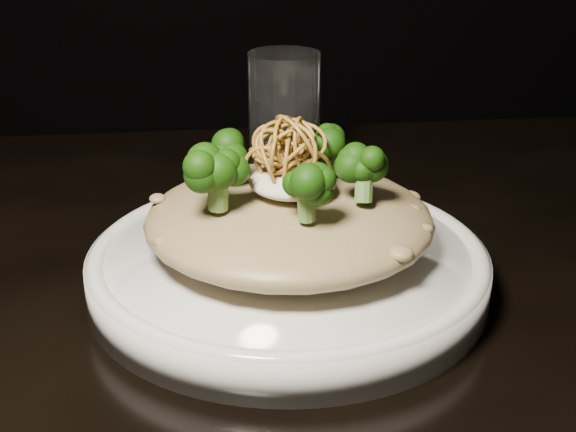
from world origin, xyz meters
name	(u,v)px	position (x,y,z in m)	size (l,w,h in m)	color
table	(340,403)	(0.00, 0.00, 0.67)	(1.10, 0.80, 0.75)	black
plate	(288,270)	(-0.03, 0.02, 0.76)	(0.28, 0.28, 0.03)	silver
risotto	(289,219)	(-0.03, 0.03, 0.80)	(0.20, 0.20, 0.04)	brown
broccoli	(296,159)	(-0.03, 0.02, 0.85)	(0.14, 0.14, 0.05)	black
cheese	(293,181)	(-0.03, 0.02, 0.83)	(0.06, 0.06, 0.02)	white
shallots	(281,146)	(-0.04, 0.03, 0.85)	(0.05, 0.05, 0.03)	brown
drinking_glass	(284,115)	(-0.01, 0.25, 0.81)	(0.07, 0.07, 0.12)	silver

